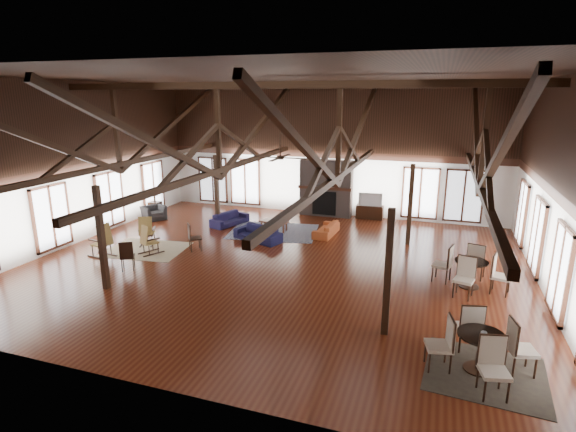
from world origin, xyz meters
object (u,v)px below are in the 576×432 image
(cafe_table_near, at_px, (480,345))
(sofa_orange, at_px, (326,229))
(tv_console, at_px, (370,212))
(sofa_navy_left, at_px, (230,219))
(coffee_table, at_px, (274,222))
(sofa_navy_front, at_px, (258,234))
(armchair, at_px, (154,213))
(cafe_table_far, at_px, (471,269))

(cafe_table_near, bearing_deg, sofa_orange, 122.99)
(cafe_table_near, distance_m, tv_console, 11.80)
(sofa_navy_left, bearing_deg, coffee_table, -78.66)
(tv_console, bearing_deg, sofa_navy_left, -151.89)
(sofa_navy_front, distance_m, sofa_navy_left, 2.62)
(sofa_navy_front, bearing_deg, cafe_table_near, -21.61)
(sofa_navy_front, height_order, sofa_navy_left, sofa_navy_front)
(cafe_table_near, bearing_deg, armchair, 149.43)
(cafe_table_near, xyz_separation_m, cafe_table_far, (0.03, 4.39, -0.00))
(sofa_navy_left, relative_size, coffee_table, 1.46)
(coffee_table, xyz_separation_m, tv_console, (3.45, 3.27, -0.08))
(sofa_navy_left, bearing_deg, cafe_table_far, -92.86)
(sofa_navy_front, xyz_separation_m, armchair, (-5.66, 1.34, 0.03))
(sofa_navy_front, distance_m, armchair, 5.81)
(sofa_navy_left, distance_m, tv_console, 6.37)
(sofa_orange, height_order, tv_console, tv_console)
(sofa_navy_front, relative_size, sofa_orange, 1.13)
(cafe_table_far, distance_m, tv_console, 7.82)
(sofa_navy_front, height_order, tv_console, tv_console)
(sofa_orange, xyz_separation_m, cafe_table_far, (5.23, -3.63, 0.32))
(sofa_navy_left, relative_size, cafe_table_near, 0.81)
(armchair, bearing_deg, sofa_navy_front, -73.35)
(armchair, xyz_separation_m, cafe_table_far, (13.22, -3.40, 0.25))
(sofa_navy_left, xyz_separation_m, cafe_table_near, (9.55, -8.13, 0.30))
(tv_console, bearing_deg, cafe_table_near, -70.53)
(tv_console, bearing_deg, sofa_navy_front, -127.58)
(sofa_navy_front, distance_m, coffee_table, 1.42)
(sofa_orange, height_order, cafe_table_near, cafe_table_near)
(sofa_navy_front, height_order, coffee_table, sofa_navy_front)
(cafe_table_near, bearing_deg, tv_console, 109.47)
(sofa_navy_front, bearing_deg, cafe_table_far, 3.73)
(sofa_orange, xyz_separation_m, tv_console, (1.27, 3.11, 0.05))
(sofa_navy_left, bearing_deg, armchair, 113.70)
(sofa_navy_left, bearing_deg, cafe_table_near, -111.96)
(sofa_navy_front, relative_size, cafe_table_far, 0.87)
(cafe_table_near, bearing_deg, sofa_navy_left, 139.61)
(armchair, distance_m, cafe_table_near, 15.32)
(cafe_table_near, height_order, cafe_table_far, cafe_table_near)
(armchair, relative_size, cafe_table_far, 0.43)
(sofa_navy_left, distance_m, sofa_orange, 4.35)
(sofa_orange, bearing_deg, sofa_navy_front, -52.90)
(cafe_table_far, bearing_deg, tv_console, 120.46)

